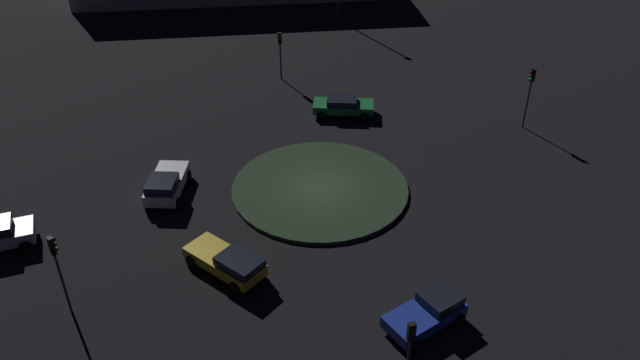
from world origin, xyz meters
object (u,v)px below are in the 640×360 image
(car_green, at_px, (343,106))
(traffic_light_west, at_px, (410,345))
(traffic_light_east, at_px, (280,46))
(car_yellow, at_px, (228,262))
(car_blue, at_px, (428,312))
(traffic_light_south, at_px, (530,87))
(car_white, at_px, (166,184))
(traffic_light_northwest, at_px, (57,260))

(car_green, height_order, traffic_light_west, traffic_light_west)
(car_green, xyz_separation_m, traffic_light_east, (7.20, 3.05, 2.09))
(car_yellow, bearing_deg, car_green, -71.72)
(car_blue, height_order, traffic_light_south, traffic_light_south)
(traffic_light_east, bearing_deg, traffic_light_south, 54.02)
(car_white, height_order, traffic_light_northwest, traffic_light_northwest)
(car_yellow, bearing_deg, traffic_light_south, -102.75)
(car_blue, bearing_deg, car_white, -71.44)
(traffic_light_west, bearing_deg, car_yellow, 34.48)
(car_white, bearing_deg, traffic_light_west, -135.82)
(car_yellow, height_order, traffic_light_east, traffic_light_east)
(car_blue, bearing_deg, car_green, -116.08)
(traffic_light_east, xyz_separation_m, traffic_light_west, (-31.39, 1.70, 0.13))
(car_blue, xyz_separation_m, traffic_light_west, (-3.40, 2.45, 2.22))
(car_white, bearing_deg, traffic_light_northwest, 167.37)
(car_yellow, relative_size, traffic_light_west, 1.11)
(car_blue, xyz_separation_m, traffic_light_northwest, (5.18, 15.93, 2.44))
(traffic_light_south, bearing_deg, traffic_light_west, 35.80)
(car_white, xyz_separation_m, traffic_light_south, (1.86, -24.88, 2.36))
(car_yellow, height_order, traffic_light_northwest, traffic_light_northwest)
(traffic_light_northwest, bearing_deg, car_blue, -43.40)
(car_white, relative_size, traffic_light_south, 1.00)
(traffic_light_south, xyz_separation_m, traffic_light_northwest, (-10.41, 29.95, 0.01))
(car_blue, height_order, traffic_light_northwest, traffic_light_northwest)
(car_green, height_order, traffic_light_south, traffic_light_south)
(car_white, xyz_separation_m, traffic_light_east, (14.26, -10.10, 2.02))
(car_yellow, height_order, traffic_light_west, traffic_light_west)
(car_green, relative_size, car_blue, 1.13)
(car_yellow, distance_m, car_white, 8.26)
(traffic_light_west, height_order, traffic_light_northwest, traffic_light_northwest)
(car_white, xyz_separation_m, traffic_light_west, (-17.13, -8.40, 2.16))
(car_yellow, bearing_deg, car_blue, -161.45)
(car_green, relative_size, traffic_light_west, 1.14)
(traffic_light_northwest, bearing_deg, car_yellow, -20.24)
(car_white, bearing_deg, car_blue, -123.63)
(car_green, distance_m, traffic_light_northwest, 24.12)
(car_yellow, relative_size, car_white, 1.03)
(car_yellow, bearing_deg, car_white, -18.43)
(car_white, relative_size, traffic_light_northwest, 0.99)
(car_green, bearing_deg, car_white, -132.82)
(car_white, xyz_separation_m, car_blue, (-13.73, -10.86, -0.07))
(traffic_light_east, height_order, traffic_light_west, traffic_light_west)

